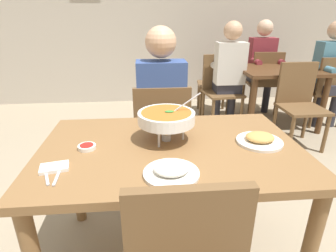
% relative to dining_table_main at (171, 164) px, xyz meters
% --- Properties ---
extents(cafe_rear_partition, '(10.00, 0.10, 3.00)m').
position_rel_dining_table_main_xyz_m(cafe_rear_partition, '(0.00, 3.30, 0.86)').
color(cafe_rear_partition, '#BCB2A3').
rests_on(cafe_rear_partition, ground_plane).
extents(dining_table_main, '(1.34, 0.87, 0.75)m').
position_rel_dining_table_main_xyz_m(dining_table_main, '(0.00, 0.00, 0.00)').
color(dining_table_main, brown).
rests_on(dining_table_main, ground_plane).
extents(chair_diner_main, '(0.44, 0.44, 0.90)m').
position_rel_dining_table_main_xyz_m(chair_diner_main, '(-0.00, 0.72, -0.13)').
color(chair_diner_main, brown).
rests_on(chair_diner_main, ground_plane).
extents(diner_main, '(0.40, 0.45, 1.31)m').
position_rel_dining_table_main_xyz_m(diner_main, '(0.00, 0.75, 0.10)').
color(diner_main, '#2D2D38').
rests_on(diner_main, ground_plane).
extents(curry_bowl, '(0.33, 0.30, 0.26)m').
position_rel_dining_table_main_xyz_m(curry_bowl, '(-0.02, 0.07, 0.24)').
color(curry_bowl, silver).
rests_on(curry_bowl, dining_table_main).
extents(rice_plate, '(0.24, 0.24, 0.06)m').
position_rel_dining_table_main_xyz_m(rice_plate, '(-0.02, -0.27, 0.13)').
color(rice_plate, white).
rests_on(rice_plate, dining_table_main).
extents(appetizer_plate, '(0.24, 0.24, 0.06)m').
position_rel_dining_table_main_xyz_m(appetizer_plate, '(0.47, -0.01, 0.13)').
color(appetizer_plate, white).
rests_on(appetizer_plate, dining_table_main).
extents(sauce_dish, '(0.09, 0.09, 0.02)m').
position_rel_dining_table_main_xyz_m(sauce_dish, '(-0.43, 0.01, 0.12)').
color(sauce_dish, white).
rests_on(sauce_dish, dining_table_main).
extents(napkin_folded, '(0.13, 0.10, 0.02)m').
position_rel_dining_table_main_xyz_m(napkin_folded, '(-0.53, -0.18, 0.11)').
color(napkin_folded, white).
rests_on(napkin_folded, dining_table_main).
extents(fork_utensil, '(0.08, 0.16, 0.01)m').
position_rel_dining_table_main_xyz_m(fork_utensil, '(-0.55, -0.23, 0.11)').
color(fork_utensil, silver).
rests_on(fork_utensil, dining_table_main).
extents(spoon_utensil, '(0.02, 0.17, 0.01)m').
position_rel_dining_table_main_xyz_m(spoon_utensil, '(-0.50, -0.23, 0.11)').
color(spoon_utensil, silver).
rests_on(spoon_utensil, dining_table_main).
extents(dining_table_far, '(1.00, 0.80, 0.75)m').
position_rel_dining_table_main_xyz_m(dining_table_far, '(1.57, 2.02, -0.03)').
color(dining_table_far, '#51331C').
rests_on(dining_table_far, ground_plane).
extents(chair_bg_left, '(0.45, 0.45, 0.90)m').
position_rel_dining_table_main_xyz_m(chair_bg_left, '(2.20, 1.94, -0.13)').
color(chair_bg_left, brown).
rests_on(chair_bg_left, ground_plane).
extents(chair_bg_middle, '(0.49, 0.49, 0.90)m').
position_rel_dining_table_main_xyz_m(chair_bg_middle, '(0.87, 2.15, -0.13)').
color(chair_bg_middle, brown).
rests_on(chair_bg_middle, ground_plane).
extents(chair_bg_right, '(0.47, 0.47, 0.90)m').
position_rel_dining_table_main_xyz_m(chair_bg_right, '(1.60, 2.49, -0.13)').
color(chair_bg_right, brown).
rests_on(chair_bg_right, ground_plane).
extents(chair_bg_corner, '(0.44, 0.44, 0.90)m').
position_rel_dining_table_main_xyz_m(chair_bg_corner, '(1.56, 1.47, -0.13)').
color(chair_bg_corner, brown).
rests_on(chair_bg_corner, ground_plane).
extents(chair_bg_window, '(0.49, 0.49, 0.90)m').
position_rel_dining_table_main_xyz_m(chair_bg_window, '(0.97, 2.52, -0.13)').
color(chair_bg_window, brown).
rests_on(chair_bg_window, ground_plane).
extents(patron_bg_left, '(0.40, 0.45, 1.31)m').
position_rel_dining_table_main_xyz_m(patron_bg_left, '(2.22, 1.97, 0.10)').
color(patron_bg_left, '#2D2D38').
rests_on(patron_bg_left, ground_plane).
extents(patron_bg_middle, '(0.40, 0.45, 1.31)m').
position_rel_dining_table_main_xyz_m(patron_bg_middle, '(0.93, 2.07, 0.10)').
color(patron_bg_middle, '#2D2D38').
rests_on(patron_bg_middle, ground_plane).
extents(patron_bg_right, '(0.40, 0.45, 1.31)m').
position_rel_dining_table_main_xyz_m(patron_bg_right, '(1.58, 2.59, 0.10)').
color(patron_bg_right, '#2D2D38').
rests_on(patron_bg_right, ground_plane).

